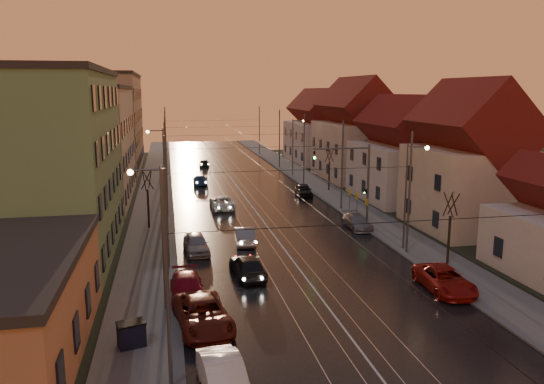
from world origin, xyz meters
TOP-DOWN VIEW (x-y plane):
  - ground at (0.00, 0.00)m, footprint 160.00×160.00m
  - road at (0.00, 40.00)m, footprint 16.00×120.00m
  - sidewalk_left at (-10.00, 40.00)m, footprint 4.00×120.00m
  - sidewalk_right at (10.00, 40.00)m, footprint 4.00×120.00m
  - tram_rail_0 at (-2.20, 40.00)m, footprint 0.06×120.00m
  - tram_rail_1 at (-0.77, 40.00)m, footprint 0.06×120.00m
  - tram_rail_2 at (0.77, 40.00)m, footprint 0.06×120.00m
  - tram_rail_3 at (2.20, 40.00)m, footprint 0.06×120.00m
  - apartment_left_1 at (-17.50, 14.00)m, footprint 10.00×18.00m
  - apartment_left_2 at (-17.50, 34.00)m, footprint 10.00×20.00m
  - apartment_left_3 at (-17.50, 58.00)m, footprint 10.00×24.00m
  - house_right_1 at (17.00, 15.00)m, footprint 8.67×10.20m
  - house_right_2 at (17.00, 28.00)m, footprint 9.18×12.24m
  - house_right_3 at (17.00, 43.00)m, footprint 9.18×14.28m
  - house_right_4 at (17.00, 61.00)m, footprint 9.18×16.32m
  - catenary_pole_l_0 at (-8.60, -6.00)m, footprint 0.16×0.16m
  - catenary_pole_l_1 at (-8.60, 9.00)m, footprint 0.16×0.16m
  - catenary_pole_r_1 at (8.60, 9.00)m, footprint 0.16×0.16m
  - catenary_pole_l_2 at (-8.60, 24.00)m, footprint 0.16×0.16m
  - catenary_pole_r_2 at (8.60, 24.00)m, footprint 0.16×0.16m
  - catenary_pole_l_3 at (-8.60, 39.00)m, footprint 0.16×0.16m
  - catenary_pole_r_3 at (8.60, 39.00)m, footprint 0.16×0.16m
  - catenary_pole_l_4 at (-8.60, 54.00)m, footprint 0.16×0.16m
  - catenary_pole_r_4 at (8.60, 54.00)m, footprint 0.16×0.16m
  - catenary_pole_l_5 at (-8.60, 72.00)m, footprint 0.16×0.16m
  - catenary_pole_r_5 at (8.60, 72.00)m, footprint 0.16×0.16m
  - street_lamp_0 at (-9.10, 2.00)m, footprint 1.75×0.32m
  - street_lamp_1 at (9.10, 10.00)m, footprint 1.75×0.32m
  - street_lamp_2 at (-9.10, 30.00)m, footprint 1.75×0.32m
  - street_lamp_3 at (9.10, 46.00)m, footprint 1.75×0.32m
  - traffic_light_mast at (7.99, 18.00)m, footprint 5.30×0.32m
  - bare_tree_0 at (-10.20, 20.00)m, footprint 1.09×1.09m
  - bare_tree_1 at (10.20, 6.00)m, footprint 1.09×1.09m
  - bare_tree_2 at (10.40, 34.00)m, footprint 1.09×1.09m
  - driving_car_0 at (-3.63, 6.38)m, footprint 2.16×4.57m
  - driving_car_1 at (-2.70, 13.91)m, footprint 1.79×4.32m
  - driving_car_2 at (-3.17, 26.74)m, footprint 2.27×4.87m
  - driving_car_3 at (-4.43, 41.34)m, footprint 2.07×4.56m
  - driving_car_4 at (-2.80, 57.46)m, footprint 1.88×3.85m
  - parked_left_0 at (-6.56, -6.83)m, footprint 2.02×4.60m
  - parked_left_1 at (-6.95, -0.63)m, footprint 3.12×5.66m
  - parked_left_2 at (-7.60, 3.50)m, footprint 1.91×4.60m
  - parked_left_3 at (-6.57, 12.25)m, footprint 1.98×4.35m
  - parked_right_0 at (7.60, 1.74)m, footprint 2.59×5.18m
  - parked_right_1 at (7.58, 16.62)m, footprint 1.75×4.27m
  - parked_right_2 at (6.63, 31.52)m, footprint 2.02×4.25m
  - dumpster at (-10.35, -2.14)m, footprint 1.38×1.11m

SIDE VIEW (x-z plane):
  - ground at x=0.00m, z-range 0.00..0.00m
  - road at x=0.00m, z-range 0.00..0.04m
  - tram_rail_0 at x=-2.20m, z-range 0.04..0.07m
  - tram_rail_1 at x=-0.77m, z-range 0.04..0.07m
  - tram_rail_2 at x=0.77m, z-range 0.04..0.07m
  - tram_rail_3 at x=2.20m, z-range 0.04..0.07m
  - sidewalk_left at x=-10.00m, z-range 0.00..0.15m
  - sidewalk_right at x=10.00m, z-range 0.00..0.15m
  - parked_right_1 at x=7.58m, z-range 0.00..1.24m
  - driving_car_4 at x=-2.80m, z-range 0.00..1.26m
  - driving_car_3 at x=-4.43m, z-range 0.00..1.30m
  - parked_left_2 at x=-7.60m, z-range 0.00..1.33m
  - driving_car_2 at x=-3.17m, z-range 0.00..1.35m
  - driving_car_1 at x=-2.70m, z-range 0.00..1.39m
  - dumpster at x=-10.35m, z-range 0.15..1.25m
  - parked_right_2 at x=6.63m, z-range 0.00..1.40m
  - parked_right_0 at x=7.60m, z-range 0.00..1.41m
  - parked_left_3 at x=-6.57m, z-range 0.00..1.45m
  - parked_left_0 at x=-6.56m, z-range 0.00..1.47m
  - parked_left_1 at x=-6.95m, z-range 0.00..1.50m
  - driving_car_0 at x=-3.63m, z-range 0.00..1.51m
  - bare_tree_0 at x=-10.20m, z-range -0.07..5.04m
  - bare_tree_1 at x=10.20m, z-range -0.07..5.04m
  - bare_tree_2 at x=10.40m, z-range -0.07..5.04m
  - catenary_pole_l_0 at x=-8.60m, z-range 0.00..9.00m
  - catenary_pole_l_1 at x=-8.60m, z-range 0.00..9.00m
  - catenary_pole_r_1 at x=8.60m, z-range 0.00..9.00m
  - catenary_pole_l_2 at x=-8.60m, z-range 0.00..9.00m
  - catenary_pole_r_2 at x=8.60m, z-range 0.00..9.00m
  - catenary_pole_l_3 at x=-8.60m, z-range 0.00..9.00m
  - catenary_pole_r_3 at x=8.60m, z-range 0.00..9.00m
  - catenary_pole_l_4 at x=-8.60m, z-range 0.00..9.00m
  - catenary_pole_r_4 at x=8.60m, z-range 0.00..9.00m
  - catenary_pole_l_5 at x=-8.60m, z-range 0.00..9.00m
  - catenary_pole_r_5 at x=8.60m, z-range 0.00..9.00m
  - traffic_light_mast at x=7.99m, z-range 1.00..8.20m
  - house_right_2 at x=17.00m, z-range 0.04..9.24m
  - street_lamp_0 at x=-9.10m, z-range 0.89..8.89m
  - street_lamp_1 at x=9.10m, z-range 0.89..8.89m
  - street_lamp_2 at x=-9.10m, z-range 0.89..8.89m
  - street_lamp_3 at x=9.10m, z-range 0.89..8.89m
  - house_right_4 at x=17.00m, z-range 0.05..10.05m
  - house_right_1 at x=17.00m, z-range 0.05..10.85m
  - house_right_3 at x=17.00m, z-range 0.05..11.55m
  - apartment_left_2 at x=-17.50m, z-range 0.00..12.00m
  - apartment_left_1 at x=-17.50m, z-range 0.00..13.00m
  - apartment_left_3 at x=-17.50m, z-range 0.00..14.00m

